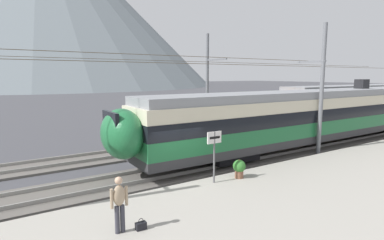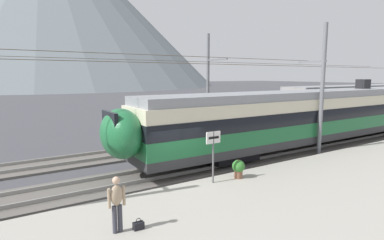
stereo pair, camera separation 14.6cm
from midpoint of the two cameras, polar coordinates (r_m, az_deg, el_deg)
name	(u,v)px [view 1 (the left image)]	position (r m, az deg, el deg)	size (l,w,h in m)	color
ground_plane	(176,183)	(14.41, -3.30, -11.45)	(400.00, 400.00, 0.00)	#424247
platform_slab	(260,228)	(10.44, 11.90, -18.73)	(120.00, 8.84, 0.29)	#A39E93
track_near	(163,174)	(15.43, -5.61, -9.87)	(120.00, 3.00, 0.28)	#5B5651
track_far	(127,154)	(19.64, -11.99, -6.07)	(120.00, 3.00, 0.28)	#5B5651
train_near_platform	(321,114)	(23.07, 22.35, 1.06)	(29.90, 2.96, 4.27)	#2D2D30
train_far_track	(381,99)	(40.67, 31.22, 3.32)	(32.90, 2.94, 4.27)	#2D2D30
catenary_mast_mid	(320,89)	(20.04, 22.25, 5.36)	(38.37, 1.97, 7.86)	slate
catenary_mast_far_side	(208,84)	(24.48, 2.84, 6.65)	(38.37, 2.52, 8.03)	slate
platform_sign	(214,145)	(13.17, 3.79, -4.67)	(0.70, 0.08, 2.22)	#59595B
passenger_walking	(119,202)	(9.52, -13.63, -14.35)	(0.53, 0.22, 1.69)	#383842
handbag_beside_passenger	(141,226)	(9.91, -9.78, -18.55)	(0.32, 0.18, 0.35)	black
potted_plant_platform_edge	(239,167)	(14.18, 8.36, -8.58)	(0.57, 0.57, 0.83)	brown
mountain_central_peak	(44,2)	(168.39, -25.54, 18.96)	(153.89, 153.89, 77.13)	slate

